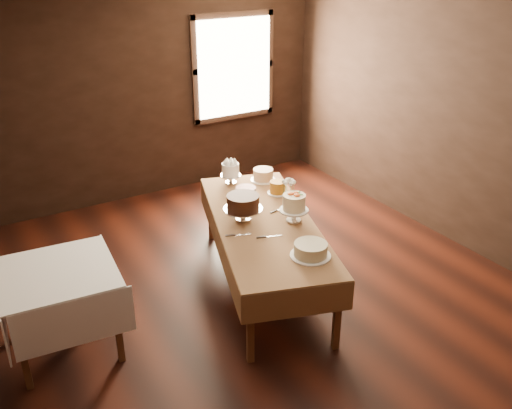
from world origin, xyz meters
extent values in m
cube|color=black|center=(0.00, 0.00, 0.00)|extent=(5.00, 6.00, 0.01)
cube|color=black|center=(0.00, 3.00, 1.40)|extent=(5.00, 0.02, 2.80)
cube|color=black|center=(2.50, 0.00, 1.40)|extent=(0.02, 6.00, 2.80)
cube|color=#FFEABF|center=(1.30, 2.94, 1.60)|extent=(1.10, 0.05, 1.30)
cube|color=#4E2D19|center=(-0.57, -0.67, 0.33)|extent=(0.07, 0.07, 0.66)
cube|color=#4E2D19|center=(0.11, 1.40, 0.33)|extent=(0.07, 0.07, 0.66)
cube|color=#4E2D19|center=(0.13, -0.90, 0.33)|extent=(0.07, 0.07, 0.66)
cube|color=#4E2D19|center=(0.82, 1.16, 0.33)|extent=(0.07, 0.07, 0.66)
cube|color=#4E2D19|center=(0.12, 0.25, 0.70)|extent=(1.54, 2.44, 0.04)
cube|color=#986C46|center=(0.12, 0.25, 0.72)|extent=(1.61, 2.52, 0.01)
cube|color=#4E2D19|center=(-2.21, -0.04, 0.36)|extent=(0.06, 0.06, 0.71)
cube|color=#4E2D19|center=(-2.15, 0.68, 0.36)|extent=(0.06, 0.06, 0.71)
cube|color=#4E2D19|center=(-1.49, -0.10, 0.36)|extent=(0.06, 0.06, 0.71)
cube|color=#4E2D19|center=(-1.43, 0.62, 0.36)|extent=(0.06, 0.06, 0.71)
cube|color=#4E2D19|center=(-1.82, 0.29, 0.73)|extent=(0.89, 0.89, 0.04)
cube|color=white|center=(-1.82, 0.29, 0.76)|extent=(0.98, 0.98, 0.01)
cylinder|color=silver|center=(0.29, 1.22, 0.78)|extent=(0.23, 0.23, 0.11)
cylinder|color=white|center=(0.29, 1.22, 0.90)|extent=(0.23, 0.23, 0.13)
cylinder|color=white|center=(0.64, 1.11, 0.73)|extent=(0.29, 0.29, 0.01)
cylinder|color=#D6B58E|center=(0.64, 1.11, 0.80)|extent=(0.29, 0.29, 0.12)
cylinder|color=white|center=(0.24, 0.81, 0.73)|extent=(0.27, 0.27, 0.01)
cylinder|color=white|center=(0.24, 0.81, 0.78)|extent=(0.29, 0.29, 0.09)
cylinder|color=white|center=(0.58, 0.72, 0.73)|extent=(0.22, 0.22, 0.01)
cylinder|color=#C27A1B|center=(0.58, 0.72, 0.80)|extent=(0.18, 0.18, 0.13)
cylinder|color=silver|center=(-0.04, 0.37, 0.80)|extent=(0.38, 0.38, 0.14)
cylinder|color=#35160B|center=(-0.04, 0.37, 0.93)|extent=(0.43, 0.43, 0.13)
cylinder|color=white|center=(0.36, 0.10, 0.79)|extent=(0.28, 0.28, 0.14)
cylinder|color=#FAE8BB|center=(0.36, 0.10, 0.94)|extent=(0.29, 0.29, 0.15)
cylinder|color=white|center=(0.11, -0.52, 0.73)|extent=(0.35, 0.35, 0.01)
cylinder|color=beige|center=(0.11, -0.52, 0.79)|extent=(0.39, 0.39, 0.11)
cube|color=silver|center=(0.03, -0.06, 0.73)|extent=(0.24, 0.10, 0.01)
cube|color=silver|center=(0.19, 0.58, 0.73)|extent=(0.08, 0.24, 0.01)
cube|color=silver|center=(0.42, 0.38, 0.73)|extent=(0.24, 0.07, 0.01)
cube|color=silver|center=(-0.19, 0.11, 0.73)|extent=(0.23, 0.11, 0.01)
imported|color=#2D2823|center=(0.46, 0.34, 0.79)|extent=(0.16, 0.16, 0.12)
camera|label=1|loc=(-2.41, -3.80, 3.17)|focal=39.00mm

